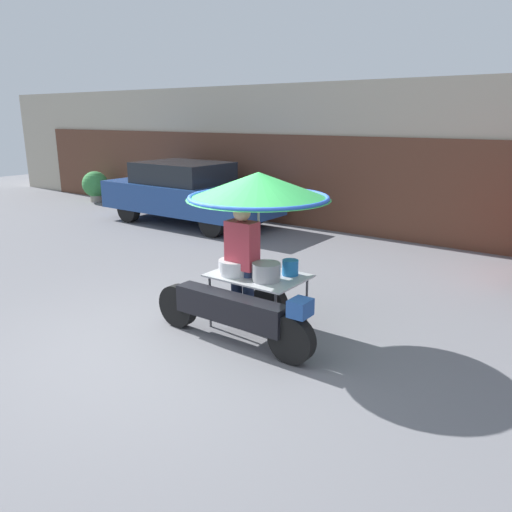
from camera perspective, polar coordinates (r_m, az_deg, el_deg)
name	(u,v)px	position (r m, az deg, el deg)	size (l,w,h in m)	color
ground_plane	(172,347)	(5.87, -9.62, -10.19)	(36.00, 36.00, 0.00)	slate
shopfront_building	(410,159)	(11.81, 17.18, 10.56)	(28.00, 2.06, 3.27)	#B2A893
vendor_motorcycle_cart	(255,214)	(5.81, -0.13, 4.82)	(2.20, 1.69, 1.92)	black
vendor_person	(242,260)	(6.00, -1.59, -0.51)	(0.38, 0.22, 1.56)	navy
parked_car	(189,192)	(12.31, -7.71, 7.26)	(4.42, 1.84, 1.48)	black
potted_plant	(95,185)	(16.18, -17.89, 7.74)	(0.78, 0.78, 0.93)	gray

